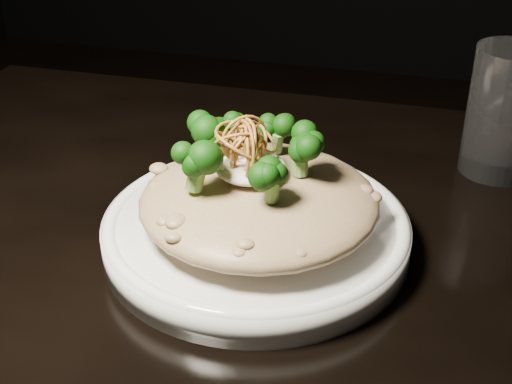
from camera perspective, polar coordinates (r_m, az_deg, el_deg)
table at (r=0.63m, az=7.22°, el=-14.39°), size 1.10×0.80×0.75m
plate at (r=0.62m, az=0.00°, el=-3.29°), size 0.27×0.27×0.03m
risotto at (r=0.60m, az=0.25°, el=-0.71°), size 0.20×0.20×0.04m
broccoli at (r=0.59m, az=-0.38°, el=3.49°), size 0.11×0.11×0.04m
cheese at (r=0.59m, az=-0.43°, el=2.01°), size 0.06×0.06×0.02m
shallots at (r=0.57m, az=-0.42°, el=4.26°), size 0.05×0.05×0.03m
drinking_glass at (r=0.76m, az=19.30°, el=6.09°), size 0.09×0.09×0.13m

